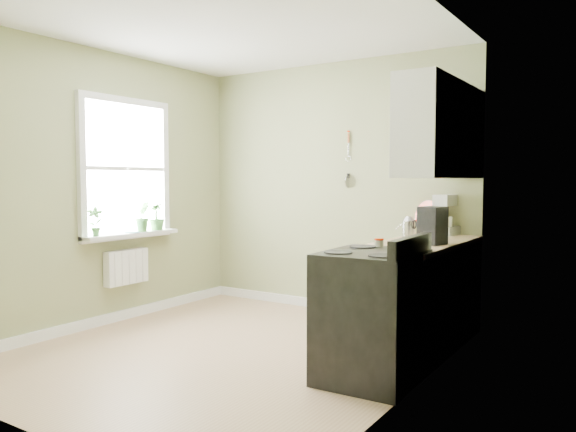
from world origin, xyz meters
The scene contains 21 objects.
floor centered at (0.00, 0.00, -0.01)m, with size 3.20×3.60×0.02m, color #A47E5B.
ceiling centered at (0.00, 0.00, 2.71)m, with size 3.20×3.60×0.02m, color white.
wall_back centered at (0.00, 1.81, 1.35)m, with size 3.20×0.02×2.70m, color #919666.
wall_left centered at (-1.61, 0.00, 1.35)m, with size 0.02×3.60×2.70m, color #919666.
wall_right centered at (1.61, 0.00, 1.35)m, with size 0.02×3.60×2.70m, color #919666.
base_cabinets centered at (1.30, 1.00, 0.43)m, with size 0.60×1.60×0.87m, color silver.
countertop centered at (1.29, 1.00, 0.89)m, with size 0.64×1.60×0.04m, color tan.
upper_cabinets centered at (1.43, 1.10, 1.85)m, with size 0.35×1.40×0.80m, color silver.
window centered at (-1.58, 0.30, 1.55)m, with size 0.06×1.14×1.44m.
window_sill centered at (-1.51, 0.30, 0.88)m, with size 0.18×1.14×0.04m, color white.
radiator centered at (-1.54, 0.25, 0.55)m, with size 0.12×0.50×0.35m, color white.
wall_utensils centered at (0.20, 1.78, 1.56)m, with size 0.02×0.14×0.58m.
stove centered at (1.28, 0.05, 0.47)m, with size 0.70×0.78×1.05m.
stand_mixer centered at (1.28, 1.74, 1.09)m, with size 0.26×0.38×0.43m.
kettle centered at (1.07, 1.27, 1.01)m, with size 0.19×0.11×0.19m.
coffee_maker centered at (1.44, 0.86, 1.06)m, with size 0.22×0.23×0.31m.
red_tray centered at (1.11, 1.72, 1.07)m, with size 0.33×0.33×0.02m, color red.
jar centered at (1.19, 0.35, 0.95)m, with size 0.07×0.07×0.08m.
plant_a centered at (-1.50, -0.15, 1.04)m, with size 0.15×0.10×0.28m, color #407D36.
plant_b centered at (-1.50, 0.44, 1.06)m, with size 0.17×0.14×0.31m, color #407D36.
plant_c centered at (-1.50, 0.64, 1.04)m, with size 0.16×0.16×0.29m, color #407D36.
Camera 1 is at (2.94, -3.60, 1.43)m, focal length 35.00 mm.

